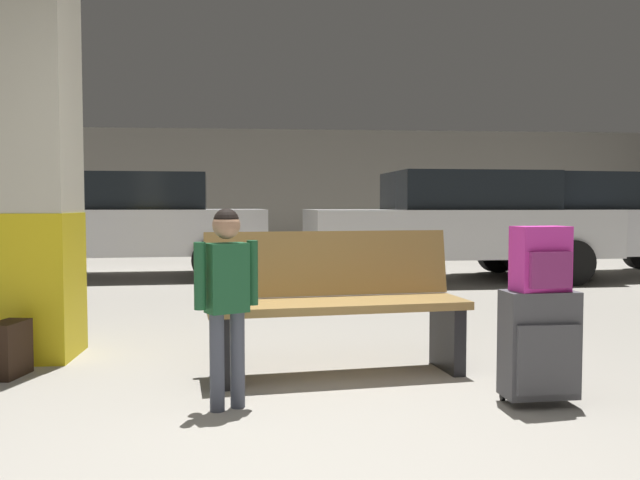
% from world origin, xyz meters
% --- Properties ---
extents(ground_plane, '(18.00, 18.00, 0.10)m').
position_xyz_m(ground_plane, '(0.00, 4.00, -0.05)').
color(ground_plane, gray).
extents(garage_back_wall, '(18.00, 0.12, 2.80)m').
position_xyz_m(garage_back_wall, '(0.00, 12.86, 1.40)').
color(garage_back_wall, gray).
rests_on(garage_back_wall, ground_plane).
extents(structural_pillar, '(0.57, 0.57, 2.78)m').
position_xyz_m(structural_pillar, '(-1.72, 2.14, 1.38)').
color(structural_pillar, yellow).
rests_on(structural_pillar, ground_plane).
extents(bench, '(1.66, 0.73, 0.89)m').
position_xyz_m(bench, '(0.31, 1.54, 0.44)').
color(bench, '#9E7A42').
rests_on(bench, ground_plane).
extents(suitcase, '(0.39, 0.25, 0.60)m').
position_xyz_m(suitcase, '(1.31, 0.79, 0.32)').
color(suitcase, '#4C4C51').
rests_on(suitcase, ground_plane).
extents(backpack_bright, '(0.30, 0.23, 0.34)m').
position_xyz_m(backpack_bright, '(1.31, 0.79, 0.77)').
color(backpack_bright, '#D833A5').
rests_on(backpack_bright, suitcase).
extents(child, '(0.32, 0.20, 1.04)m').
position_xyz_m(child, '(-0.32, 0.85, 0.64)').
color(child, '#4C5160').
rests_on(child, ground_plane).
extents(backpack_dark_floor, '(0.23, 0.31, 0.34)m').
position_xyz_m(backpack_dark_floor, '(-1.70, 1.62, 0.17)').
color(backpack_dark_floor, black).
rests_on(backpack_dark_floor, ground_plane).
extents(parked_car_side, '(4.29, 2.25, 1.51)m').
position_xyz_m(parked_car_side, '(4.87, 6.85, 0.81)').
color(parked_car_side, silver).
rests_on(parked_car_side, ground_plane).
extents(parked_car_near, '(4.18, 1.95, 1.51)m').
position_xyz_m(parked_car_near, '(2.58, 6.47, 0.81)').
color(parked_car_near, silver).
rests_on(parked_car_near, ground_plane).
extents(parked_car_far, '(4.22, 2.04, 1.51)m').
position_xyz_m(parked_car_far, '(-2.13, 7.29, 0.81)').
color(parked_car_far, silver).
rests_on(parked_car_far, ground_plane).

